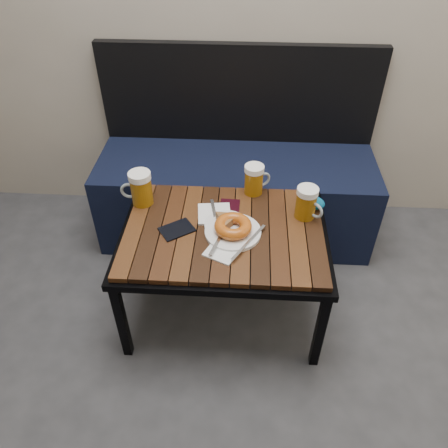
# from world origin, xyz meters

# --- Properties ---
(bench) EXTENTS (1.40, 0.50, 0.95)m
(bench) POSITION_xyz_m (-0.15, 1.76, 0.27)
(bench) COLOR black
(bench) RESTS_ON ground
(cafe_table) EXTENTS (0.84, 0.62, 0.47)m
(cafe_table) POSITION_xyz_m (-0.18, 1.19, 0.43)
(cafe_table) COLOR black
(cafe_table) RESTS_ON ground
(beer_mug_left) EXTENTS (0.14, 0.09, 0.15)m
(beer_mug_left) POSITION_xyz_m (-0.54, 1.35, 0.55)
(beer_mug_left) COLOR #8C580B
(beer_mug_left) RESTS_ON cafe_table
(beer_mug_centre) EXTENTS (0.13, 0.11, 0.14)m
(beer_mug_centre) POSITION_xyz_m (-0.06, 1.45, 0.54)
(beer_mug_centre) COLOR #8C580B
(beer_mug_centre) RESTS_ON cafe_table
(beer_mug_right) EXTENTS (0.13, 0.12, 0.14)m
(beer_mug_right) POSITION_xyz_m (0.15, 1.29, 0.54)
(beer_mug_right) COLOR #8C580B
(beer_mug_right) RESTS_ON cafe_table
(plate_pie) EXTENTS (0.18, 0.18, 0.05)m
(plate_pie) POSITION_xyz_m (-0.17, 1.21, 0.49)
(plate_pie) COLOR white
(plate_pie) RESTS_ON cafe_table
(plate_bagel) EXTENTS (0.24, 0.28, 0.06)m
(plate_bagel) POSITION_xyz_m (-0.14, 1.17, 0.50)
(plate_bagel) COLOR white
(plate_bagel) RESTS_ON cafe_table
(napkin_left) EXTENTS (0.15, 0.18, 0.01)m
(napkin_left) POSITION_xyz_m (-0.23, 1.28, 0.48)
(napkin_left) COLOR white
(napkin_left) RESTS_ON cafe_table
(napkin_right) EXTENTS (0.15, 0.14, 0.01)m
(napkin_right) POSITION_xyz_m (-0.18, 1.05, 0.48)
(napkin_right) COLOR white
(napkin_right) RESTS_ON cafe_table
(passport_navy) EXTENTS (0.16, 0.15, 0.01)m
(passport_navy) POSITION_xyz_m (-0.37, 1.18, 0.48)
(passport_navy) COLOR black
(passport_navy) RESTS_ON cafe_table
(passport_burgundy) EXTENTS (0.09, 0.12, 0.01)m
(passport_burgundy) POSITION_xyz_m (-0.17, 1.33, 0.47)
(passport_burgundy) COLOR black
(passport_burgundy) RESTS_ON cafe_table
(knit_pouch) EXTENTS (0.14, 0.12, 0.05)m
(knit_pouch) POSITION_xyz_m (0.18, 1.36, 0.50)
(knit_pouch) COLOR navy
(knit_pouch) RESTS_ON cafe_table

